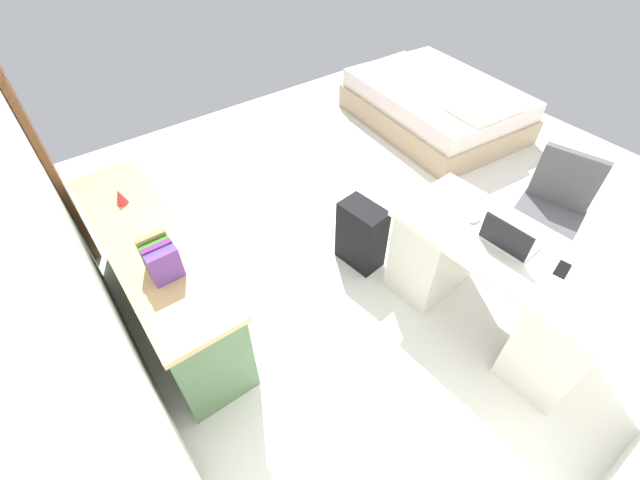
{
  "coord_description": "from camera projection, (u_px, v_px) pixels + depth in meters",
  "views": [
    {
      "loc": [
        -1.81,
        2.23,
        2.62
      ],
      "look_at": [
        -0.19,
        1.04,
        0.6
      ],
      "focal_mm": 23.8,
      "sensor_mm": 36.0,
      "label": 1
    }
  ],
  "objects": [
    {
      "name": "laptop",
      "position": [
        508.0,
        239.0,
        2.56
      ],
      "size": [
        0.32,
        0.24,
        0.21
      ],
      "color": "#B7B7BC",
      "rests_on": "desk"
    },
    {
      "name": "ground_plane",
      "position": [
        400.0,
        226.0,
        3.81
      ],
      "size": [
        5.76,
        5.76,
        0.0
      ],
      "primitive_type": "plane",
      "color": "silver"
    },
    {
      "name": "office_chair",
      "position": [
        545.0,
        219.0,
        3.26
      ],
      "size": [
        0.57,
        0.57,
        0.94
      ],
      "color": "black",
      "rests_on": "ground_plane"
    },
    {
      "name": "credenza",
      "position": [
        161.0,
        278.0,
        2.9
      ],
      "size": [
        1.8,
        0.48,
        0.76
      ],
      "color": "#4C6B47",
      "rests_on": "ground_plane"
    },
    {
      "name": "computer_mouse",
      "position": [
        475.0,
        219.0,
        2.74
      ],
      "size": [
        0.07,
        0.1,
        0.03
      ],
      "primitive_type": "ellipsoid",
      "rotation": [
        0.0,
        0.0,
        0.07
      ],
      "color": "white",
      "rests_on": "desk"
    },
    {
      "name": "cell_phone_near_laptop",
      "position": [
        562.0,
        269.0,
        2.45
      ],
      "size": [
        0.1,
        0.15,
        0.01
      ],
      "primitive_type": "cube",
      "rotation": [
        0.0,
        0.0,
        0.24
      ],
      "color": "black",
      "rests_on": "desk"
    },
    {
      "name": "figurine_small",
      "position": [
        120.0,
        197.0,
        2.83
      ],
      "size": [
        0.08,
        0.08,
        0.11
      ],
      "primitive_type": "cone",
      "color": "red",
      "rests_on": "credenza"
    },
    {
      "name": "wall_back",
      "position": [
        48.0,
        222.0,
        1.86
      ],
      "size": [
        4.42,
        0.1,
        2.72
      ],
      "primitive_type": "cube",
      "color": "silver",
      "rests_on": "ground_plane"
    },
    {
      "name": "bed",
      "position": [
        436.0,
        105.0,
        4.9
      ],
      "size": [
        2.01,
        1.56,
        0.58
      ],
      "color": "tan",
      "rests_on": "ground_plane"
    },
    {
      "name": "book_row",
      "position": [
        161.0,
        259.0,
        2.36
      ],
      "size": [
        0.2,
        0.17,
        0.23
      ],
      "color": "#623A8E",
      "rests_on": "credenza"
    },
    {
      "name": "door_wooden",
      "position": [
        29.0,
        127.0,
        3.07
      ],
      "size": [
        0.88,
        0.05,
        2.04
      ],
      "primitive_type": "cube",
      "color": "brown",
      "rests_on": "ground_plane"
    },
    {
      "name": "desk",
      "position": [
        495.0,
        285.0,
        2.84
      ],
      "size": [
        1.48,
        0.76,
        0.76
      ],
      "color": "silver",
      "rests_on": "ground_plane"
    },
    {
      "name": "suitcase_black",
      "position": [
        361.0,
        235.0,
        3.33
      ],
      "size": [
        0.38,
        0.26,
        0.56
      ],
      "primitive_type": "cube",
      "rotation": [
        0.0,
        0.0,
        0.12
      ],
      "color": "black",
      "rests_on": "ground_plane"
    }
  ]
}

